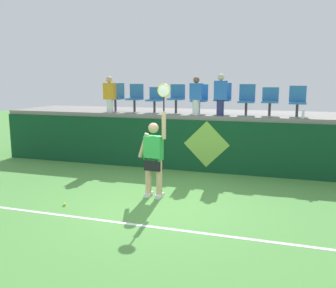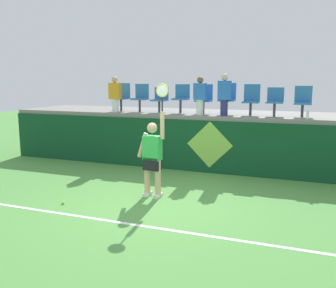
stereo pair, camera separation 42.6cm
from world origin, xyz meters
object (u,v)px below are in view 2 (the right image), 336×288
(stadium_chair_2, at_px, (160,98))
(stadium_chair_3, at_px, (181,97))
(tennis_ball, at_px, (63,203))
(water_bottle, at_px, (308,115))
(spectator_1, at_px, (115,94))
(spectator_0, at_px, (224,94))
(stadium_chair_6, at_px, (251,99))
(stadium_chair_7, at_px, (275,100))
(spectator_2, at_px, (200,95))
(stadium_chair_1, at_px, (141,96))
(stadium_chair_4, at_px, (204,98))
(tennis_player, at_px, (153,156))
(stadium_chair_5, at_px, (227,97))
(stadium_chair_0, at_px, (122,96))
(stadium_chair_8, at_px, (303,100))

(stadium_chair_2, xyz_separation_m, stadium_chair_3, (0.67, 0.00, 0.06))
(tennis_ball, distance_m, water_bottle, 6.14)
(spectator_1, bearing_deg, spectator_0, 0.72)
(stadium_chair_6, distance_m, stadium_chair_7, 0.63)
(stadium_chair_7, bearing_deg, spectator_2, -167.62)
(stadium_chair_1, distance_m, stadium_chair_4, 2.01)
(stadium_chair_3, bearing_deg, stadium_chair_4, 0.42)
(spectator_0, bearing_deg, stadium_chair_7, 17.23)
(water_bottle, bearing_deg, stadium_chair_3, 170.36)
(tennis_player, relative_size, spectator_2, 2.32)
(spectator_0, bearing_deg, stadium_chair_3, 163.49)
(stadium_chair_5, height_order, spectator_1, spectator_1)
(tennis_ball, height_order, stadium_chair_2, stadium_chair_2)
(tennis_ball, relative_size, stadium_chair_0, 0.08)
(stadium_chair_5, relative_size, stadium_chair_8, 1.09)
(stadium_chair_2, distance_m, spectator_1, 1.37)
(water_bottle, height_order, stadium_chair_2, stadium_chair_2)
(stadium_chair_7, xyz_separation_m, spectator_1, (-4.63, -0.44, 0.12))
(stadium_chair_3, height_order, stadium_chair_8, stadium_chair_3)
(stadium_chair_1, bearing_deg, water_bottle, -7.08)
(stadium_chair_2, relative_size, stadium_chair_6, 0.88)
(tennis_player, bearing_deg, stadium_chair_1, 118.69)
(stadium_chair_1, bearing_deg, stadium_chair_8, 0.01)
(stadium_chair_0, xyz_separation_m, stadium_chair_8, (5.33, -0.00, -0.04))
(tennis_ball, bearing_deg, tennis_player, 35.89)
(stadium_chair_1, relative_size, stadium_chair_5, 0.96)
(stadium_chair_0, relative_size, stadium_chair_3, 1.03)
(stadium_chair_4, bearing_deg, stadium_chair_6, 0.08)
(stadium_chair_8, bearing_deg, stadium_chair_0, 179.99)
(tennis_ball, distance_m, spectator_0, 5.08)
(stadium_chair_7, bearing_deg, stadium_chair_3, 179.93)
(stadium_chair_4, relative_size, stadium_chair_6, 0.99)
(stadium_chair_3, height_order, stadium_chair_4, stadium_chair_4)
(stadium_chair_5, xyz_separation_m, stadium_chair_8, (2.00, -0.00, -0.05))
(spectator_2, bearing_deg, stadium_chair_4, 90.00)
(tennis_player, relative_size, stadium_chair_4, 2.90)
(water_bottle, height_order, stadium_chair_3, stadium_chair_3)
(stadium_chair_5, bearing_deg, spectator_1, -172.24)
(water_bottle, relative_size, spectator_0, 0.21)
(stadium_chair_8, xyz_separation_m, spectator_2, (-2.68, -0.44, 0.11))
(water_bottle, height_order, spectator_2, spectator_2)
(stadium_chair_1, xyz_separation_m, spectator_1, (-0.64, -0.45, 0.09))
(stadium_chair_2, height_order, stadium_chair_8, stadium_chair_8)
(water_bottle, height_order, stadium_chair_0, stadium_chair_0)
(stadium_chair_6, bearing_deg, stadium_chair_0, -179.97)
(tennis_player, xyz_separation_m, stadium_chair_6, (1.59, 3.22, 1.10))
(stadium_chair_2, relative_size, stadium_chair_3, 0.90)
(spectator_0, bearing_deg, spectator_1, -179.28)
(tennis_player, distance_m, stadium_chair_5, 3.53)
(stadium_chair_6, height_order, spectator_2, spectator_2)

